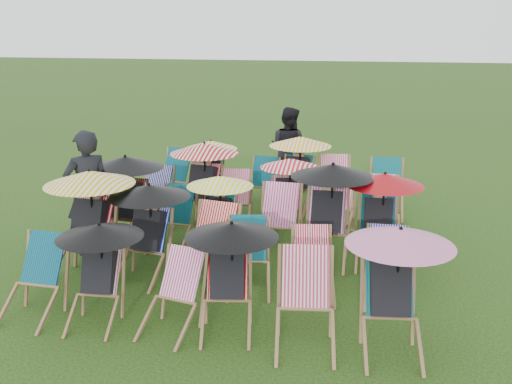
% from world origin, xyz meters
% --- Properties ---
extents(ground, '(100.00, 100.00, 0.00)m').
position_xyz_m(ground, '(0.00, 0.00, 0.00)').
color(ground, black).
rests_on(ground, ground).
extents(deckchair_0, '(0.62, 0.86, 0.91)m').
position_xyz_m(deckchair_0, '(-2.02, -2.31, 0.46)').
color(deckchair_0, olive).
rests_on(deckchair_0, ground).
extents(deckchair_1, '(0.98, 1.04, 1.16)m').
position_xyz_m(deckchair_1, '(-1.22, -2.28, 0.61)').
color(deckchair_1, olive).
rests_on(deckchair_1, ground).
extents(deckchair_2, '(0.72, 0.89, 0.86)m').
position_xyz_m(deckchair_2, '(-0.32, -2.29, 0.43)').
color(deckchair_2, olive).
rests_on(deckchair_2, ground).
extents(deckchair_3, '(1.04, 1.13, 1.23)m').
position_xyz_m(deckchair_3, '(0.28, -2.14, 0.65)').
color(deckchair_3, olive).
rests_on(deckchair_3, ground).
extents(deckchair_4, '(0.77, 0.98, 0.98)m').
position_xyz_m(deckchair_4, '(1.16, -2.32, 0.49)').
color(deckchair_4, olive).
rests_on(deckchair_4, ground).
extents(deckchair_5, '(1.12, 1.20, 1.32)m').
position_xyz_m(deckchair_5, '(2.05, -2.23, 0.70)').
color(deckchair_5, olive).
rests_on(deckchair_5, ground).
extents(deckchair_6, '(1.21, 1.27, 1.43)m').
position_xyz_m(deckchair_6, '(-1.99, -1.05, 0.76)').
color(deckchair_6, olive).
rests_on(deckchair_6, ground).
extents(deckchair_7, '(1.08, 1.14, 1.28)m').
position_xyz_m(deckchair_7, '(-1.15, -1.03, 0.68)').
color(deckchair_7, olive).
rests_on(deckchair_7, ground).
extents(deckchair_8, '(0.81, 1.03, 1.01)m').
position_xyz_m(deckchair_8, '(-0.29, -1.06, 0.51)').
color(deckchair_8, olive).
rests_on(deckchair_8, ground).
extents(deckchair_9, '(0.74, 0.92, 0.89)m').
position_xyz_m(deckchair_9, '(0.28, -1.11, 0.44)').
color(deckchair_9, olive).
rests_on(deckchair_9, ground).
extents(deckchair_10, '(0.68, 0.85, 0.83)m').
position_xyz_m(deckchair_10, '(1.11, -1.14, 0.42)').
color(deckchair_10, olive).
rests_on(deckchair_10, ground).
extents(deckchair_11, '(0.59, 0.81, 0.86)m').
position_xyz_m(deckchair_11, '(2.02, -1.05, 0.43)').
color(deckchair_11, olive).
rests_on(deckchair_11, ground).
extents(deckchair_12, '(1.17, 1.22, 1.39)m').
position_xyz_m(deckchair_12, '(-1.97, 0.07, 0.73)').
color(deckchair_12, olive).
rests_on(deckchair_12, ground).
extents(deckchair_13, '(0.67, 0.88, 0.91)m').
position_xyz_m(deckchair_13, '(-1.18, 0.08, 0.45)').
color(deckchair_13, olive).
rests_on(deckchair_13, ground).
extents(deckchair_14, '(0.99, 1.03, 1.17)m').
position_xyz_m(deckchair_14, '(-0.46, 0.02, 0.62)').
color(deckchair_14, olive).
rests_on(deckchair_14, ground).
extents(deckchair_15, '(0.69, 0.95, 1.01)m').
position_xyz_m(deckchair_15, '(0.44, 0.11, 0.50)').
color(deckchair_15, olive).
rests_on(deckchair_15, ground).
extents(deckchair_16, '(1.20, 1.24, 1.42)m').
position_xyz_m(deckchair_16, '(1.18, 0.06, 0.75)').
color(deckchair_16, olive).
rests_on(deckchair_16, ground).
extents(deckchair_17, '(1.10, 1.14, 1.31)m').
position_xyz_m(deckchair_17, '(1.91, 0.12, 0.69)').
color(deckchair_17, olive).
rests_on(deckchair_17, ground).
extents(deckchair_18, '(0.66, 0.89, 0.93)m').
position_xyz_m(deckchair_18, '(-1.93, 1.14, 0.46)').
color(deckchair_18, olive).
rests_on(deckchair_18, ground).
extents(deckchair_19, '(1.17, 1.24, 1.39)m').
position_xyz_m(deckchair_19, '(-1.09, 1.30, 0.73)').
color(deckchair_19, olive).
rests_on(deckchair_19, ground).
extents(deckchair_20, '(0.69, 0.89, 0.90)m').
position_xyz_m(deckchair_20, '(-0.49, 1.26, 0.45)').
color(deckchair_20, olive).
rests_on(deckchair_20, ground).
extents(deckchair_21, '(1.00, 1.08, 1.19)m').
position_xyz_m(deckchair_21, '(0.42, 1.30, 0.63)').
color(deckchair_21, olive).
rests_on(deckchair_21, ground).
extents(deckchair_22, '(0.77, 0.99, 0.99)m').
position_xyz_m(deckchair_22, '(1.20, 1.23, 0.50)').
color(deckchair_22, olive).
rests_on(deckchair_22, ground).
extents(deckchair_23, '(0.69, 0.92, 0.95)m').
position_xyz_m(deckchair_23, '(1.95, 1.16, 0.48)').
color(deckchair_23, olive).
rests_on(deckchair_23, ground).
extents(deckchair_24, '(0.80, 1.01, 0.99)m').
position_xyz_m(deckchair_24, '(-2.01, 2.33, 0.49)').
color(deckchair_24, olive).
rests_on(deckchair_24, ground).
extents(deckchair_25, '(1.01, 1.05, 1.20)m').
position_xyz_m(deckchair_25, '(-1.30, 2.46, 0.63)').
color(deckchair_25, olive).
rests_on(deckchair_25, ground).
extents(deckchair_26, '(0.70, 0.89, 0.89)m').
position_xyz_m(deckchair_26, '(-0.28, 2.41, 0.44)').
color(deckchair_26, olive).
rests_on(deckchair_26, ground).
extents(deckchair_27, '(1.14, 1.20, 1.35)m').
position_xyz_m(deckchair_27, '(0.41, 2.41, 0.71)').
color(deckchair_27, olive).
rests_on(deckchair_27, ground).
extents(deckchair_28, '(0.79, 0.99, 0.98)m').
position_xyz_m(deckchair_28, '(1.14, 2.42, 0.49)').
color(deckchair_28, olive).
rests_on(deckchair_28, ground).
extents(deckchair_29, '(0.66, 0.91, 0.97)m').
position_xyz_m(deckchair_29, '(2.05, 2.37, 0.49)').
color(deckchair_29, olive).
rests_on(deckchair_29, ground).
extents(person_left, '(0.80, 0.80, 1.87)m').
position_xyz_m(person_left, '(-2.30, -0.35, 0.93)').
color(person_left, black).
rests_on(person_left, ground).
extents(person_rear, '(1.02, 0.92, 1.72)m').
position_xyz_m(person_rear, '(0.07, 3.68, 0.86)').
color(person_rear, black).
rests_on(person_rear, ground).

